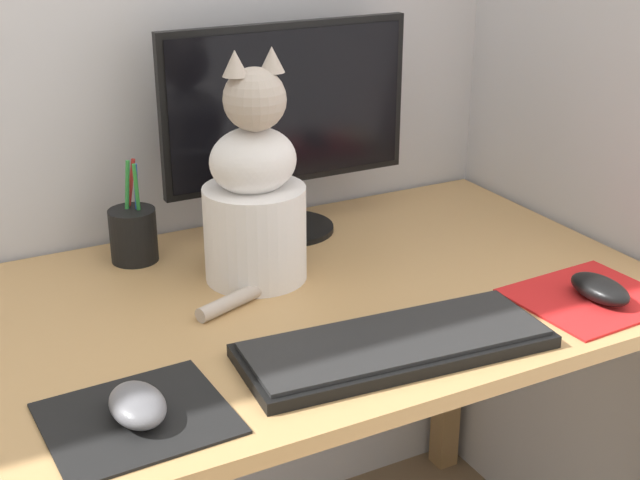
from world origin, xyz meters
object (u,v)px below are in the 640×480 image
(keyboard, at_px, (395,344))
(cat, at_px, (255,197))
(computer_mouse_left, at_px, (137,405))
(pen_cup, at_px, (133,234))
(computer_mouse_right, at_px, (600,289))
(monitor, at_px, (287,119))

(keyboard, bearing_deg, cat, 107.25)
(computer_mouse_left, bearing_deg, keyboard, -0.24)
(pen_cup, bearing_deg, computer_mouse_right, -39.91)
(monitor, bearing_deg, computer_mouse_right, -58.92)
(keyboard, bearing_deg, pen_cup, 119.87)
(monitor, xyz_separation_m, pen_cup, (-0.30, 0.00, -0.17))
(computer_mouse_left, height_order, cat, cat)
(keyboard, distance_m, computer_mouse_left, 0.37)
(pen_cup, bearing_deg, keyboard, -64.79)
(keyboard, distance_m, pen_cup, 0.54)
(monitor, distance_m, computer_mouse_right, 0.61)
(monitor, bearing_deg, pen_cup, 179.72)
(keyboard, xyz_separation_m, computer_mouse_left, (-0.37, 0.00, 0.01))
(keyboard, height_order, computer_mouse_left, computer_mouse_left)
(monitor, distance_m, computer_mouse_left, 0.68)
(monitor, height_order, computer_mouse_left, monitor)
(keyboard, relative_size, pen_cup, 2.57)
(cat, bearing_deg, computer_mouse_left, -134.70)
(keyboard, distance_m, computer_mouse_right, 0.37)
(cat, distance_m, pen_cup, 0.25)
(monitor, distance_m, keyboard, 0.53)
(computer_mouse_right, bearing_deg, monitor, 121.08)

